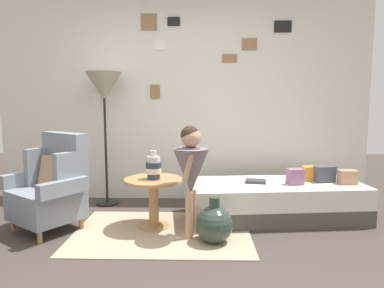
{
  "coord_description": "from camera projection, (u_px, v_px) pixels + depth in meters",
  "views": [
    {
      "loc": [
        0.24,
        -2.63,
        1.28
      ],
      "look_at": [
        0.15,
        0.95,
        0.85
      ],
      "focal_mm": 32.55,
      "sensor_mm": 36.0,
      "label": 1
    }
  ],
  "objects": [
    {
      "name": "ground_plane",
      "position": [
        170.0,
        264.0,
        2.77
      ],
      "size": [
        12.0,
        12.0,
        0.0
      ],
      "primitive_type": "plane",
      "color": "#423833"
    },
    {
      "name": "gallery_wall",
      "position": [
        183.0,
        100.0,
        4.55
      ],
      "size": [
        4.8,
        0.12,
        2.6
      ],
      "color": "silver",
      "rests_on": "ground"
    },
    {
      "name": "rug",
      "position": [
        162.0,
        232.0,
        3.44
      ],
      "size": [
        1.72,
        1.22,
        0.01
      ],
      "primitive_type": "cube",
      "color": "tan",
      "rests_on": "ground"
    },
    {
      "name": "armchair",
      "position": [
        52.0,
        186.0,
        3.51
      ],
      "size": [
        0.9,
        0.86,
        0.97
      ],
      "color": "tan",
      "rests_on": "ground"
    },
    {
      "name": "daybed",
      "position": [
        274.0,
        200.0,
        3.85
      ],
      "size": [
        1.97,
        0.99,
        0.4
      ],
      "color": "#4C4742",
      "rests_on": "ground"
    },
    {
      "name": "pillow_head",
      "position": [
        348.0,
        177.0,
        3.76
      ],
      "size": [
        0.19,
        0.12,
        0.15
      ],
      "primitive_type": "cube",
      "rotation": [
        0.0,
        0.0,
        0.01
      ],
      "color": "tan",
      "rests_on": "daybed"
    },
    {
      "name": "pillow_mid",
      "position": [
        324.0,
        174.0,
        3.86
      ],
      "size": [
        0.23,
        0.16,
        0.18
      ],
      "primitive_type": "cube",
      "rotation": [
        0.0,
        0.0,
        0.2
      ],
      "color": "#474C56",
      "rests_on": "daybed"
    },
    {
      "name": "pillow_back",
      "position": [
        311.0,
        173.0,
        3.94
      ],
      "size": [
        0.2,
        0.15,
        0.16
      ],
      "primitive_type": "cube",
      "rotation": [
        0.0,
        0.0,
        0.19
      ],
      "color": "orange",
      "rests_on": "daybed"
    },
    {
      "name": "pillow_extra",
      "position": [
        295.0,
        177.0,
        3.74
      ],
      "size": [
        0.18,
        0.15,
        0.17
      ],
      "primitive_type": "cube",
      "rotation": [
        0.0,
        0.0,
        0.19
      ],
      "color": "gray",
      "rests_on": "daybed"
    },
    {
      "name": "side_table",
      "position": [
        154.0,
        192.0,
        3.55
      ],
      "size": [
        0.59,
        0.59,
        0.51
      ],
      "color": "tan",
      "rests_on": "ground"
    },
    {
      "name": "vase_striped",
      "position": [
        154.0,
        167.0,
        3.5
      ],
      "size": [
        0.16,
        0.16,
        0.29
      ],
      "color": "#2D384C",
      "rests_on": "side_table"
    },
    {
      "name": "floor_lamp",
      "position": [
        104.0,
        90.0,
        4.24
      ],
      "size": [
        0.44,
        0.44,
        1.65
      ],
      "color": "black",
      "rests_on": "ground"
    },
    {
      "name": "person_child",
      "position": [
        191.0,
        167.0,
        3.25
      ],
      "size": [
        0.34,
        0.34,
        1.07
      ],
      "color": "tan",
      "rests_on": "ground"
    },
    {
      "name": "book_on_daybed",
      "position": [
        256.0,
        181.0,
        3.84
      ],
      "size": [
        0.25,
        0.2,
        0.03
      ],
      "primitive_type": "cube",
      "rotation": [
        0.0,
        0.0,
        -0.19
      ],
      "color": "#37363A",
      "rests_on": "daybed"
    },
    {
      "name": "demijohn_near",
      "position": [
        214.0,
        224.0,
        3.17
      ],
      "size": [
        0.34,
        0.34,
        0.43
      ],
      "color": "#2D3D33",
      "rests_on": "ground"
    }
  ]
}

